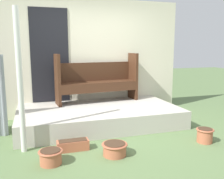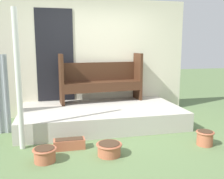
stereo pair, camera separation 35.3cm
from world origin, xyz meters
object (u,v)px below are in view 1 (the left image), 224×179
Objects in this scene: bench at (97,78)px; flower_pot_left at (51,156)px; flower_pot_middle at (115,149)px; flower_pot_right at (205,135)px; support_post at (20,82)px; planter_box_rect at (73,145)px.

flower_pot_left is at bearing -124.85° from bench.
flower_pot_right reaches higher than flower_pot_middle.
support_post is 1.21m from planter_box_rect.
support_post reaches higher than bench.
support_post is 4.43× the size of planter_box_rect.
bench is 5.56× the size of flower_pot_left.
flower_pot_middle is 1.56m from flower_pot_right.
flower_pot_left is (-1.16, -2.06, -0.76)m from bench.
planter_box_rect is at bearing 46.09° from flower_pot_left.
bench is 6.41× the size of flower_pot_right.
flower_pot_middle is (-0.27, -2.06, -0.76)m from bench.
support_post is 6.39× the size of flower_pot_left.
bench is 2.21m from flower_pot_middle.
planter_box_rect is (0.70, -0.18, -0.97)m from support_post.
flower_pot_middle is at bearing 0.06° from flower_pot_left.
flower_pot_right is (2.46, 0.03, 0.02)m from flower_pot_left.
bench is at bearing 82.58° from flower_pot_middle.
bench reaches higher than flower_pot_right.
support_post reaches higher than planter_box_rect.
flower_pot_left is 0.51m from planter_box_rect.
support_post is 2.15m from bench.
flower_pot_left is at bearing -57.04° from support_post.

